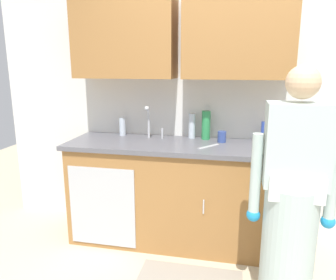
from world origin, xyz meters
The scene contains 12 objects.
kitchen_wall_with_uppers centered at (-0.14, 0.99, 1.48)m, with size 4.80×0.44×2.70m.
counter_cabinet centered at (-0.55, 0.70, 0.45)m, with size 1.90×0.62×0.90m.
countertop centered at (-0.55, 0.70, 0.92)m, with size 1.96×0.66×0.04m, color #595960.
sink centered at (-0.80, 0.71, 0.93)m, with size 0.50×0.36×0.35m.
person_at_sink centered at (0.33, -0.02, 0.69)m, with size 0.55×0.34×1.62m.
bottle_cleaner_spray centered at (-1.13, 0.91, 1.03)m, with size 0.06×0.06×0.18m, color silver.
bottle_water_short centered at (-0.44, 0.93, 1.06)m, with size 0.06×0.06×0.23m, color silver.
bottle_water_tall centered at (-0.31, 0.91, 1.07)m, with size 0.08×0.08×0.27m, color #2D8C4C.
bottle_soap centered at (0.21, 0.88, 1.03)m, with size 0.06×0.06×0.19m, color #334CB2.
cup_by_sink centered at (-0.16, 0.82, 0.99)m, with size 0.08×0.08×0.10m, color #33478C.
knife_on_counter centered at (-0.26, 0.63, 0.94)m, with size 0.24×0.02×0.01m, color silver.
sponge centered at (0.20, 0.50, 0.96)m, with size 0.11×0.07×0.03m, color #4CBF4C.
Camera 1 is at (-0.05, -2.04, 1.62)m, focal length 34.48 mm.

